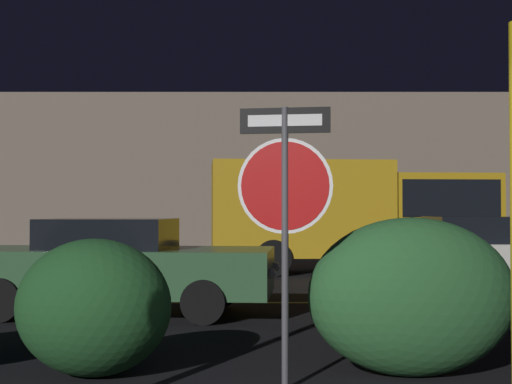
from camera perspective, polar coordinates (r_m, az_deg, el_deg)
The scene contains 8 objects.
road_center_stripe at distance 11.85m, azimuth -0.54°, elevation -8.83°, with size 41.84×0.12×0.01m, color gold.
stop_sign at distance 6.09m, azimuth 2.11°, elevation 0.16°, with size 0.81×0.14×2.41m.
hedge_bush_2 at distance 6.81m, azimuth -13.05°, elevation -8.97°, with size 1.43×1.15×1.26m, color #1E4C23.
hedge_bush_3 at distance 6.78m, azimuth 12.13°, elevation -8.17°, with size 1.92×0.95×1.46m, color #285B2D.
passing_car_3 at distance 10.70m, azimuth -11.30°, elevation -5.77°, with size 4.70×2.15×1.40m.
passing_car_4 at distance 14.05m, azimuth 17.13°, elevation -4.73°, with size 4.02×1.97×1.40m.
delivery_truck at distance 17.80m, azimuth 7.85°, elevation -1.46°, with size 7.08×2.80×2.70m.
building_backdrop at distance 26.22m, azimuth -4.78°, elevation 1.38°, with size 37.14×3.00×5.62m, color #7A6B5B.
Camera 1 is at (0.07, -4.17, 1.53)m, focal length 50.00 mm.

